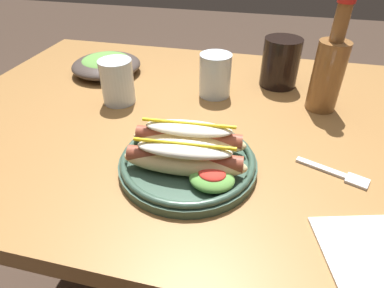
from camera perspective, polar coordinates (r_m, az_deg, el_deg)
dining_table at (r=0.78m, az=2.15°, el=-2.28°), size 1.17×0.80×0.74m
hot_dog_plate at (r=0.55m, az=-0.57°, el=-2.18°), size 0.24×0.24×0.08m
fork at (r=0.60m, az=24.07°, el=-4.78°), size 0.12×0.06×0.00m
soda_cup at (r=0.86m, az=15.18°, el=13.57°), size 0.09×0.09×0.12m
water_cup at (r=0.77m, az=-12.91°, el=10.57°), size 0.07×0.07×0.10m
extra_cup at (r=0.78m, az=4.05°, el=11.90°), size 0.07×0.07×0.10m
glass_bottle at (r=0.76m, az=22.74°, el=11.67°), size 0.07×0.07×0.24m
side_bowl at (r=0.94m, az=-14.74°, el=13.32°), size 0.18×0.18×0.05m
napkin at (r=0.51m, az=28.92°, el=-16.16°), size 0.16×0.15×0.00m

